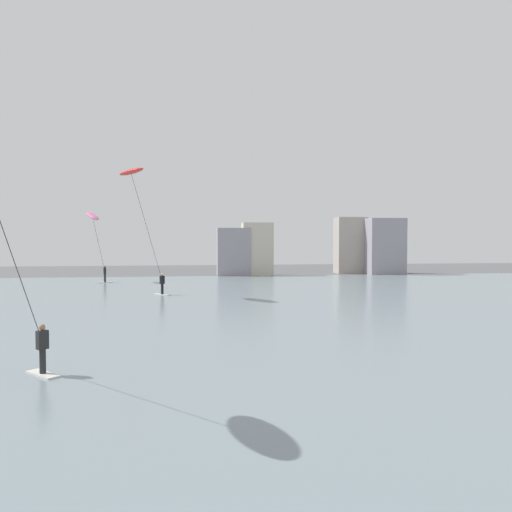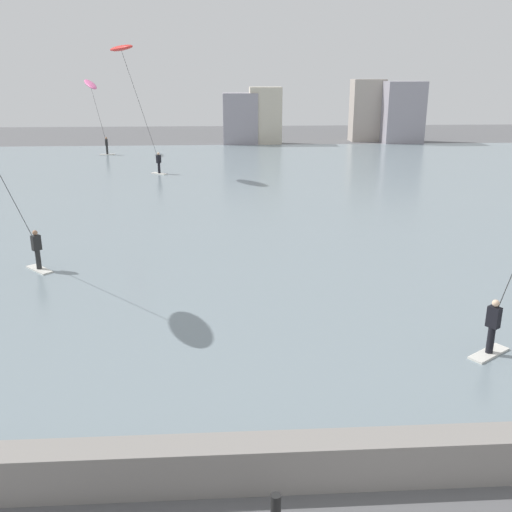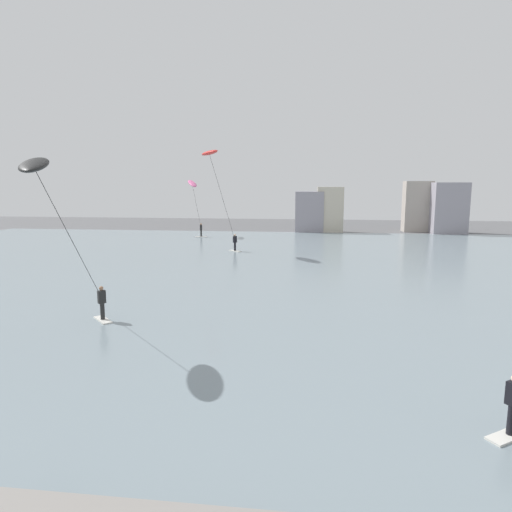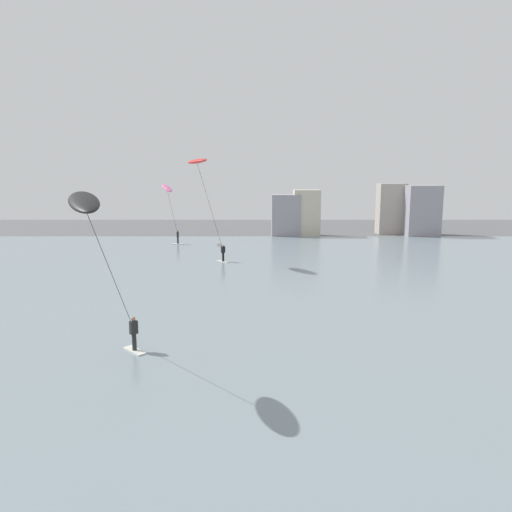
{
  "view_description": "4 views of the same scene",
  "coord_description": "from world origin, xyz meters",
  "views": [
    {
      "loc": [
        -4.44,
        0.09,
        4.57
      ],
      "look_at": [
        -2.38,
        16.5,
        3.91
      ],
      "focal_mm": 36.23,
      "sensor_mm": 36.0,
      "label": 1
    },
    {
      "loc": [
        -1.86,
        -4.81,
        7.68
      ],
      "look_at": [
        -0.87,
        11.49,
        2.37
      ],
      "focal_mm": 40.08,
      "sensor_mm": 36.0,
      "label": 2
    },
    {
      "loc": [
        0.38,
        -2.05,
        6.45
      ],
      "look_at": [
        -1.95,
        17.24,
        3.3
      ],
      "focal_mm": 31.4,
      "sensor_mm": 36.0,
      "label": 3
    },
    {
      "loc": [
        -3.6,
        -3.45,
        8.19
      ],
      "look_at": [
        -3.61,
        13.95,
        5.12
      ],
      "focal_mm": 33.14,
      "sensor_mm": 36.0,
      "label": 4
    }
  ],
  "objects": [
    {
      "name": "far_shore_buildings",
      "position": [
        11.04,
        58.99,
        3.15
      ],
      "size": [
        21.78,
        5.26,
        6.77
      ],
      "color": "gray",
      "rests_on": "ground"
    },
    {
      "name": "water_bay",
      "position": [
        0.0,
        31.08,
        0.05
      ],
      "size": [
        84.0,
        52.0,
        0.1
      ],
      "primitive_type": "cube",
      "color": "gray",
      "rests_on": "ground"
    },
    {
      "name": "kitesurfer_black",
      "position": [
        -9.83,
        14.17,
        6.56
      ],
      "size": [
        2.55,
        5.66,
        7.57
      ],
      "color": "silver",
      "rests_on": "water_bay"
    },
    {
      "name": "kitesurfer_pink",
      "position": [
        -13.8,
        51.61,
        5.91
      ],
      "size": [
        3.15,
        3.41,
        7.03
      ],
      "color": "silver",
      "rests_on": "water_bay"
    },
    {
      "name": "kitesurfer_red",
      "position": [
        -8.54,
        38.48,
        8.43
      ],
      "size": [
        4.12,
        3.35,
        9.42
      ],
      "color": "silver",
      "rests_on": "water_bay"
    }
  ]
}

